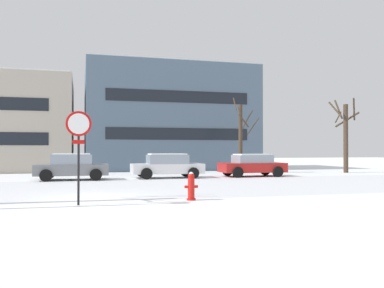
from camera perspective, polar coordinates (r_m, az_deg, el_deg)
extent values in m
plane|color=white|center=(14.65, -13.13, -7.26)|extent=(120.00, 120.00, 0.00)
cube|color=silver|center=(18.34, -13.54, -5.93)|extent=(80.00, 9.43, 0.00)
cylinder|color=black|center=(12.96, -15.29, -2.80)|extent=(0.07, 0.18, 2.39)
cylinder|color=red|center=(12.98, -15.27, 2.70)|extent=(0.76, 0.06, 0.76)
cylinder|color=white|center=(12.97, -15.26, 2.71)|extent=(0.62, 0.05, 0.62)
cube|color=red|center=(12.96, -15.28, 0.27)|extent=(0.36, 0.04, 0.12)
cylinder|color=white|center=(12.99, -15.27, 2.92)|extent=(0.42, 0.04, 0.42)
cylinder|color=red|center=(13.75, -0.11, -7.59)|extent=(0.30, 0.30, 0.06)
cylinder|color=red|center=(13.71, -0.11, -6.02)|extent=(0.22, 0.22, 0.69)
sphere|color=red|center=(13.68, -0.11, -4.39)|extent=(0.21, 0.21, 0.21)
cylinder|color=red|center=(13.67, -0.76, -5.89)|extent=(0.12, 0.09, 0.09)
cylinder|color=red|center=(13.75, 0.54, -5.86)|extent=(0.12, 0.09, 0.09)
sphere|color=white|center=(13.68, -0.11, -4.16)|extent=(0.15, 0.15, 0.15)
cube|color=slate|center=(23.63, -16.16, -3.39)|extent=(3.87, 1.89, 0.59)
cube|color=#8C99A8|center=(23.61, -16.15, -2.04)|extent=(2.14, 1.73, 0.53)
cube|color=white|center=(23.61, -16.15, -1.32)|extent=(1.94, 1.60, 0.06)
cylinder|color=black|center=(24.59, -13.17, -3.87)|extent=(0.64, 0.23, 0.64)
cylinder|color=black|center=(22.70, -13.05, -4.13)|extent=(0.64, 0.23, 0.64)
cylinder|color=black|center=(24.66, -19.01, -3.84)|extent=(0.64, 0.23, 0.64)
cylinder|color=black|center=(22.77, -19.39, -4.10)|extent=(0.64, 0.23, 0.64)
cube|color=white|center=(24.33, -3.43, -3.37)|extent=(4.14, 1.85, 0.56)
cube|color=#8C99A8|center=(24.31, -3.43, -2.08)|extent=(2.28, 1.68, 0.53)
cube|color=white|center=(24.31, -3.43, -1.38)|extent=(2.08, 1.55, 0.06)
cylinder|color=black|center=(25.53, -0.87, -3.77)|extent=(0.64, 0.23, 0.64)
cylinder|color=black|center=(23.74, 0.18, -4.00)|extent=(0.64, 0.23, 0.64)
cylinder|color=black|center=(25.03, -6.86, -3.83)|extent=(0.64, 0.23, 0.64)
cylinder|color=black|center=(23.21, -6.25, -4.07)|extent=(0.64, 0.23, 0.64)
cube|color=red|center=(25.94, 8.24, -3.20)|extent=(3.97, 1.82, 0.57)
cube|color=#8C99A8|center=(25.92, 8.24, -2.03)|extent=(2.19, 1.66, 0.49)
cube|color=white|center=(25.92, 8.23, -1.42)|extent=(1.99, 1.53, 0.06)
cylinder|color=black|center=(27.30, 9.99, -3.56)|extent=(0.64, 0.23, 0.64)
cylinder|color=black|center=(25.66, 11.68, -3.74)|extent=(0.64, 0.23, 0.64)
cylinder|color=black|center=(26.34, 4.88, -3.67)|extent=(0.64, 0.23, 0.64)
cylinder|color=black|center=(24.63, 6.30, -3.88)|extent=(0.64, 0.23, 0.64)
cylinder|color=#423326|center=(31.77, 20.32, 0.72)|extent=(0.33, 0.33, 4.91)
cylinder|color=#423326|center=(31.48, 19.02, 4.53)|extent=(0.27, 1.72, 1.25)
cylinder|color=#423326|center=(31.65, 19.43, 4.50)|extent=(0.30, 1.18, 1.46)
cylinder|color=#423326|center=(31.86, 21.32, 4.47)|extent=(0.86, 1.03, 1.53)
cylinder|color=#423326|center=(32.65, 20.49, 3.15)|extent=(1.37, 1.27, 1.12)
cylinder|color=#423326|center=(32.02, 19.40, 3.48)|extent=(0.98, 0.73, 0.89)
cylinder|color=#423326|center=(29.35, 6.66, 0.70)|extent=(0.28, 0.28, 4.81)
cylinder|color=#423326|center=(29.77, 8.35, 2.37)|extent=(0.12, 1.94, 1.15)
cylinder|color=#423326|center=(29.41, 5.90, 5.48)|extent=(0.18, 0.87, 0.98)
cylinder|color=#423326|center=(29.89, 7.38, 2.94)|extent=(0.72, 1.15, 1.74)
cylinder|color=#423326|center=(29.07, 7.09, 3.20)|extent=(0.89, 0.27, 0.94)
cube|color=slate|center=(35.96, -3.37, 3.39)|extent=(13.79, 8.86, 8.52)
cube|color=white|center=(36.53, -3.37, 10.15)|extent=(13.52, 8.69, 0.10)
cube|color=black|center=(31.55, -1.73, 1.39)|extent=(11.03, 0.04, 0.90)
cube|color=black|center=(31.78, -1.73, 6.51)|extent=(11.03, 0.04, 0.90)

